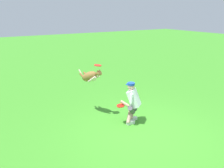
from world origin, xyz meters
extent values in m
plane|color=#3B8E26|center=(0.00, 0.00, 0.00)|extent=(60.00, 60.00, 0.00)
cube|color=silver|center=(-0.21, -0.79, 0.05)|extent=(0.26, 0.10, 0.10)
cylinder|color=tan|center=(-0.18, -0.83, 0.24)|extent=(0.31, 0.27, 0.37)
cylinder|color=#514D56|center=(-0.20, -0.77, 0.47)|extent=(0.41, 0.36, 0.37)
cube|color=silver|center=(0.01, -0.62, 0.05)|extent=(0.26, 0.10, 0.10)
cylinder|color=tan|center=(0.04, -0.66, 0.24)|extent=(0.31, 0.27, 0.37)
cylinder|color=#514D56|center=(-0.01, -0.62, 0.47)|extent=(0.41, 0.36, 0.37)
cube|color=white|center=(-0.12, -0.67, 0.81)|extent=(0.52, 0.53, 0.58)
cylinder|color=white|center=(-0.27, -0.81, 0.87)|extent=(0.16, 0.15, 0.29)
cylinder|color=white|center=(0.05, -0.57, 0.87)|extent=(0.16, 0.15, 0.29)
cylinder|color=tan|center=(0.18, -0.71, 0.69)|extent=(0.24, 0.28, 0.19)
cylinder|color=tan|center=(-0.26, -0.85, 0.71)|extent=(0.16, 0.15, 0.27)
sphere|color=tan|center=(-0.06, -0.75, 1.17)|extent=(0.21, 0.21, 0.21)
cylinder|color=#1C42AE|center=(-0.06, -0.75, 1.26)|extent=(0.22, 0.22, 0.07)
cylinder|color=#1C42AE|center=(0.00, -0.83, 1.23)|extent=(0.12, 0.12, 0.02)
ellipsoid|color=olive|center=(0.70, -2.01, 1.30)|extent=(0.52, 0.78, 0.55)
ellipsoid|color=beige|center=(0.64, -1.84, 1.27)|extent=(0.15, 0.21, 0.18)
sphere|color=olive|center=(0.56, -1.61, 1.48)|extent=(0.17, 0.17, 0.17)
cone|color=olive|center=(0.53, -1.53, 1.46)|extent=(0.12, 0.12, 0.09)
cone|color=olive|center=(0.61, -1.61, 1.56)|extent=(0.06, 0.06, 0.07)
cone|color=olive|center=(0.51, -1.65, 1.56)|extent=(0.06, 0.06, 0.07)
cylinder|color=beige|center=(0.72, -1.80, 1.26)|extent=(0.18, 0.34, 0.26)
cylinder|color=beige|center=(0.55, -1.86, 1.26)|extent=(0.18, 0.34, 0.26)
cylinder|color=olive|center=(0.85, -2.17, 1.26)|extent=(0.18, 0.34, 0.26)
cylinder|color=olive|center=(0.68, -2.23, 1.26)|extent=(0.18, 0.34, 0.26)
cylinder|color=beige|center=(0.84, -2.40, 1.35)|extent=(0.11, 0.20, 0.23)
cylinder|color=red|center=(0.59, -1.62, 1.73)|extent=(0.26, 0.27, 0.06)
cylinder|color=red|center=(0.27, -0.80, 0.61)|extent=(0.27, 0.27, 0.05)
camera|label=1|loc=(3.78, 4.46, 3.32)|focal=36.34mm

